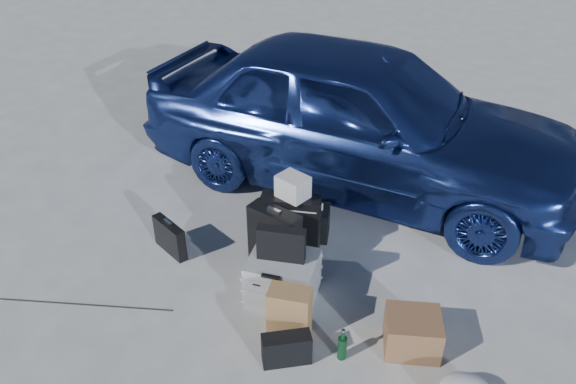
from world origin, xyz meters
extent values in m
plane|color=beige|center=(0.00, 0.00, 0.00)|extent=(60.00, 60.00, 0.00)
imported|color=navy|center=(0.04, 2.20, 0.75)|extent=(4.48, 1.98, 1.50)
cube|color=#A1A5A7|center=(0.06, 0.26, 0.19)|extent=(0.57, 0.49, 0.38)
cube|color=black|center=(0.05, 0.27, 0.52)|extent=(0.38, 0.17, 0.28)
cube|color=black|center=(-1.08, 0.40, 0.15)|extent=(0.39, 0.24, 0.31)
cube|color=black|center=(-0.14, 0.56, 0.29)|extent=(0.48, 0.26, 0.59)
cube|color=black|center=(-0.09, 0.78, 0.30)|extent=(0.53, 0.29, 0.60)
cube|color=beige|center=(-0.08, 0.79, 0.70)|extent=(0.29, 0.26, 0.19)
cube|color=black|center=(-0.16, 1.07, 0.15)|extent=(0.64, 0.40, 0.30)
cube|color=beige|center=(-0.18, 1.06, 0.34)|extent=(0.51, 0.45, 0.07)
cube|color=black|center=(-0.19, 1.05, 0.40)|extent=(0.31, 0.27, 0.06)
cube|color=#AF714C|center=(0.26, -0.08, 0.21)|extent=(0.33, 0.23, 0.41)
cube|color=olive|center=(1.12, 0.14, 0.14)|extent=(0.47, 0.44, 0.29)
cube|color=black|center=(0.35, -0.33, 0.12)|extent=(0.36, 0.29, 0.24)
cylinder|color=black|center=(0.70, -0.15, 0.13)|extent=(0.07, 0.07, 0.26)
camera|label=1|loc=(1.42, -2.80, 3.15)|focal=35.00mm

